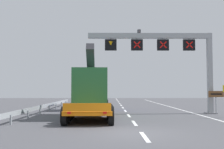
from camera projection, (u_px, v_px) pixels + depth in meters
ground at (134, 133)px, 12.82m from camera, size 112.00×112.00×0.00m
lane_markings at (121, 105)px, 35.93m from camera, size 0.20×60.89×0.01m
edge_line_right at (189, 112)px, 24.86m from camera, size 0.20×63.00×0.01m
overhead_lane_gantry at (166, 49)px, 23.72m from camera, size 11.19×0.90×7.39m
heavy_haul_truck_orange at (92, 91)px, 22.94m from camera, size 3.41×14.13×5.30m
tourist_info_sign_brown at (216, 97)px, 22.77m from camera, size 1.32×0.15×1.97m
guardrail_left at (44, 107)px, 24.06m from camera, size 0.13×26.56×0.76m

